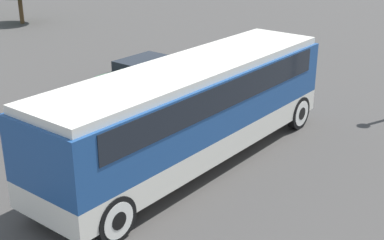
% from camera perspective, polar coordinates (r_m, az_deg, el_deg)
% --- Properties ---
extents(ground_plane, '(120.00, 120.00, 0.00)m').
position_cam_1_polar(ground_plane, '(16.14, -0.00, -4.58)').
color(ground_plane, '#423F3D').
extents(tour_bus, '(10.76, 2.63, 3.07)m').
position_cam_1_polar(tour_bus, '(15.48, 0.22, 1.77)').
color(tour_bus, silver).
rests_on(tour_bus, ground_plane).
extents(parked_car_near, '(4.41, 1.98, 1.29)m').
position_cam_1_polar(parked_car_near, '(22.85, -4.72, 5.02)').
color(parked_car_near, '#2D5638').
rests_on(parked_car_near, ground_plane).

